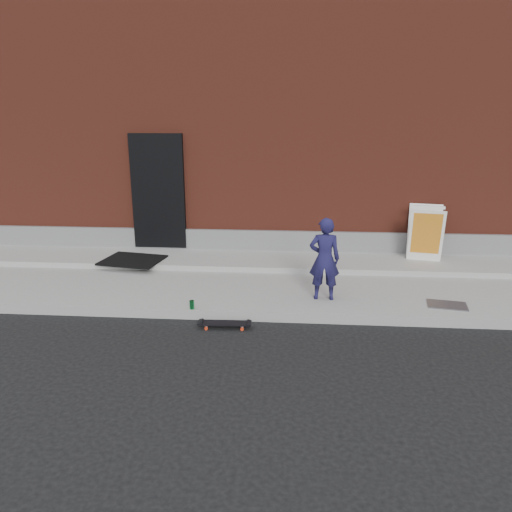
# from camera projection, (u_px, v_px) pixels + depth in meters

# --- Properties ---
(ground) EXTENTS (80.00, 80.00, 0.00)m
(ground) POSITION_uv_depth(u_px,v_px,m) (286.00, 323.00, 7.22)
(ground) COLOR black
(ground) RESTS_ON ground
(sidewalk) EXTENTS (20.00, 3.00, 0.15)m
(sidewalk) POSITION_uv_depth(u_px,v_px,m) (288.00, 283.00, 8.63)
(sidewalk) COLOR gray
(sidewalk) RESTS_ON ground
(apron) EXTENTS (20.00, 1.20, 0.10)m
(apron) POSITION_uv_depth(u_px,v_px,m) (289.00, 261.00, 9.45)
(apron) COLOR gray
(apron) RESTS_ON sidewalk
(building) EXTENTS (20.00, 8.10, 5.00)m
(building) POSITION_uv_depth(u_px,v_px,m) (293.00, 127.00, 13.19)
(building) COLOR maroon
(building) RESTS_ON ground
(child) EXTENTS (0.47, 0.31, 1.28)m
(child) POSITION_uv_depth(u_px,v_px,m) (324.00, 259.00, 7.55)
(child) COLOR #1A1742
(child) RESTS_ON sidewalk
(skateboard) EXTENTS (0.73, 0.21, 0.08)m
(skateboard) POSITION_uv_depth(u_px,v_px,m) (225.00, 324.00, 7.03)
(skateboard) COLOR red
(skateboard) RESTS_ON ground
(pizza_sign) EXTENTS (0.72, 0.81, 1.01)m
(pizza_sign) POSITION_uv_depth(u_px,v_px,m) (425.00, 233.00, 9.27)
(pizza_sign) COLOR white
(pizza_sign) RESTS_ON apron
(soda_can) EXTENTS (0.09, 0.09, 0.13)m
(soda_can) POSITION_uv_depth(u_px,v_px,m) (192.00, 305.00, 7.31)
(soda_can) COLOR #1B8B40
(soda_can) RESTS_ON sidewalk
(doormat) EXTENTS (1.19, 1.03, 0.03)m
(doormat) POSITION_uv_depth(u_px,v_px,m) (133.00, 260.00, 9.29)
(doormat) COLOR black
(doormat) RESTS_ON apron
(utility_plate) EXTENTS (0.62, 0.45, 0.02)m
(utility_plate) POSITION_uv_depth(u_px,v_px,m) (447.00, 305.00, 7.45)
(utility_plate) COLOR #59595E
(utility_plate) RESTS_ON sidewalk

